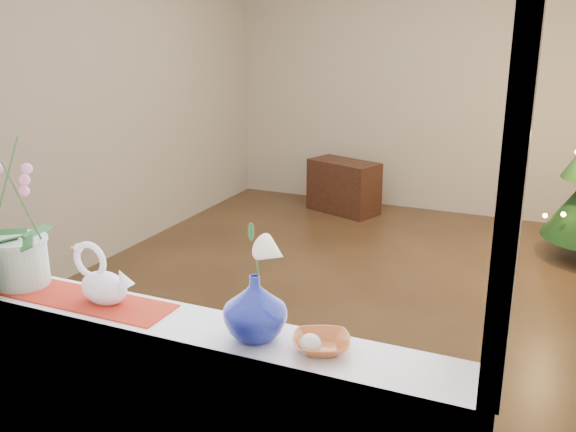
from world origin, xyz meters
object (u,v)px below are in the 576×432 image
object	(u,v)px
orchid_pot	(14,207)
blue_vase	(255,302)
paperweight	(310,345)
side_table	(344,187)
amber_dish	(322,345)
swan	(103,276)

from	to	relation	value
orchid_pot	blue_vase	xyz separation A→B (m)	(1.03, -0.01, -0.20)
blue_vase	paperweight	distance (m)	0.23
side_table	paperweight	bearing A→B (deg)	-52.56
orchid_pot	blue_vase	distance (m)	1.04
side_table	amber_dish	bearing A→B (deg)	-52.15
amber_dish	side_table	size ratio (longest dim) A/B	0.22
orchid_pot	side_table	xyz separation A→B (m)	(-0.20, 4.41, -0.97)
swan	side_table	bearing A→B (deg)	116.33
amber_dish	side_table	world-z (taller)	amber_dish
orchid_pot	side_table	bearing A→B (deg)	92.60
blue_vase	side_table	xyz separation A→B (m)	(-1.23, 4.43, -0.78)
swan	paperweight	world-z (taller)	swan
blue_vase	side_table	size ratio (longest dim) A/B	0.35
blue_vase	side_table	distance (m)	4.66
swan	side_table	distance (m)	4.52
swan	blue_vase	xyz separation A→B (m)	(0.63, -0.01, 0.02)
paperweight	side_table	xyz separation A→B (m)	(-1.43, 4.46, -0.69)
orchid_pot	side_table	distance (m)	4.52
swan	paperweight	xyz separation A→B (m)	(0.83, -0.05, -0.07)
paperweight	amber_dish	xyz separation A→B (m)	(0.02, 0.04, -0.02)
orchid_pot	swan	bearing A→B (deg)	-0.08
blue_vase	paperweight	world-z (taller)	blue_vase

